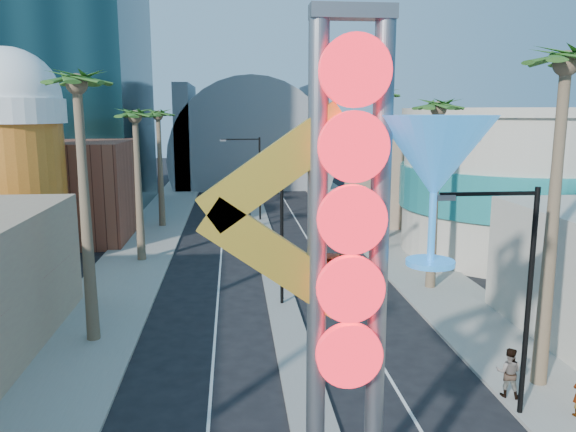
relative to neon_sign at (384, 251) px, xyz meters
name	(u,v)px	position (x,y,z in m)	size (l,w,h in m)	color
sidewalk_west	(145,244)	(-10.32, 32.04, -7.23)	(5.00, 100.00, 0.15)	gray
sidewalk_east	(381,239)	(8.68, 32.04, -7.23)	(5.00, 100.00, 0.15)	gray
median	(264,233)	(-0.82, 35.04, -7.23)	(1.60, 84.00, 0.15)	gray
brick_filler_west	(68,191)	(-16.82, 35.04, -3.31)	(10.00, 10.00, 8.00)	brown
filler_east	(411,164)	(15.18, 45.04, -2.31)	(10.00, 20.00, 10.00)	#A07D67
beer_mug	(13,150)	(-17.82, 27.04, 0.54)	(7.00, 7.00, 14.50)	#BD5E19
turquoise_building	(515,183)	(17.18, 27.04, -2.06)	(16.60, 16.60, 10.60)	#B4AD98
canopy	(250,154)	(-0.82, 69.04, -3.00)	(22.00, 16.00, 22.00)	slate
neon_sign	(384,251)	(0.00, 0.00, 0.00)	(6.53, 2.60, 12.55)	gray
streetlight_0	(292,217)	(-0.27, 17.04, -2.43)	(3.79, 0.25, 8.00)	black
streetlight_1	(254,170)	(-1.36, 41.04, -2.43)	(3.79, 0.25, 8.00)	black
streetlight_2	(517,282)	(5.91, 5.04, -2.47)	(3.45, 0.25, 8.00)	black
palm_1	(78,101)	(-9.82, 13.04, 3.52)	(2.40, 2.40, 12.70)	brown
palm_2	(135,125)	(-9.82, 27.04, 2.17)	(2.40, 2.40, 11.20)	brown
palm_3	(158,122)	(-9.82, 39.04, 2.17)	(2.40, 2.40, 11.20)	brown
palm_5	(564,85)	(8.18, 7.04, 3.96)	(2.40, 2.40, 13.20)	brown
palm_6	(438,119)	(8.18, 19.04, 2.62)	(2.40, 2.40, 11.70)	brown
palm_7	(382,105)	(8.18, 31.04, 3.52)	(2.40, 2.40, 12.70)	brown
red_pickup	(329,269)	(2.48, 21.25, -6.54)	(2.55, 5.52, 1.54)	#A4270C
pedestrian_b	(509,372)	(6.48, 6.16, -6.23)	(0.90, 0.70, 1.85)	gray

